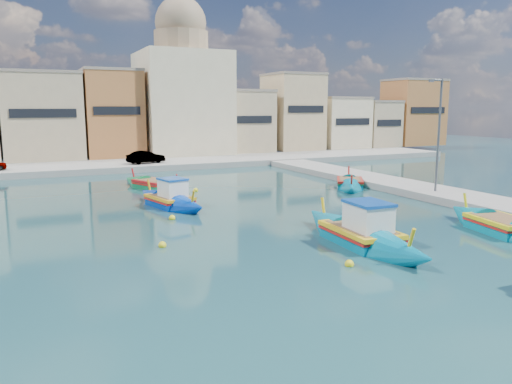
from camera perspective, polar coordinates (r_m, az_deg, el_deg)
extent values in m
plane|color=#112A34|center=(21.64, -2.93, -6.83)|extent=(160.00, 160.00, 0.00)
cube|color=gray|center=(52.16, -16.26, 2.84)|extent=(80.00, 8.00, 0.60)
cube|color=tan|center=(59.02, -23.21, 7.87)|extent=(7.88, 7.44, 8.99)
cube|color=gray|center=(59.12, -23.51, 12.37)|extent=(8.04, 7.59, 0.30)
cube|color=black|center=(55.24, -23.10, 8.28)|extent=(6.30, 0.10, 0.90)
cube|color=#B77039|center=(59.06, -16.07, 8.48)|extent=(6.17, 6.13, 9.43)
cube|color=gray|center=(59.19, -16.29, 13.19)|extent=(6.29, 6.26, 0.30)
cube|color=black|center=(55.98, -15.58, 8.94)|extent=(4.93, 0.10, 0.90)
cube|color=tan|center=(61.49, -9.13, 7.19)|extent=(7.31, 7.69, 6.05)
cube|color=gray|center=(61.44, -9.21, 10.15)|extent=(7.46, 7.85, 0.30)
cube|color=black|center=(57.74, -8.07, 7.37)|extent=(5.85, 0.10, 0.90)
cube|color=tan|center=(63.92, -2.15, 8.00)|extent=(7.54, 7.30, 7.41)
cube|color=gray|center=(63.93, -2.17, 11.46)|extent=(7.69, 7.45, 0.30)
cube|color=black|center=(60.52, -0.78, 8.27)|extent=(6.03, 0.10, 0.90)
cube|color=tan|center=(67.22, 4.20, 9.01)|extent=(6.36, 6.97, 9.63)
cube|color=gray|center=(67.35, 4.26, 13.24)|extent=(6.48, 7.11, 0.30)
cube|color=black|center=(64.14, 5.77, 9.39)|extent=(5.09, 0.10, 0.90)
cube|color=beige|center=(70.92, 9.40, 7.74)|extent=(6.63, 6.70, 6.65)
cube|color=gray|center=(70.90, 9.48, 10.55)|extent=(6.76, 6.83, 0.30)
cube|color=black|center=(68.13, 11.03, 7.90)|extent=(5.30, 0.10, 0.90)
cube|color=tan|center=(74.86, 13.12, 7.54)|extent=(5.08, 7.51, 6.20)
cube|color=gray|center=(74.82, 13.22, 10.03)|extent=(5.18, 7.66, 0.30)
cube|color=black|center=(71.89, 15.01, 7.63)|extent=(4.06, 0.10, 0.90)
cube|color=#B77039|center=(78.69, 17.51, 8.58)|extent=(7.79, 6.00, 9.33)
cube|color=gray|center=(78.78, 17.69, 12.08)|extent=(7.95, 6.12, 0.30)
cube|color=black|center=(76.45, 19.08, 8.83)|extent=(6.23, 0.10, 0.90)
cube|color=beige|center=(61.85, -8.39, 9.98)|extent=(10.00, 10.00, 12.00)
cylinder|color=#9E8466|center=(62.32, -8.56, 16.61)|extent=(6.40, 6.40, 2.40)
sphere|color=#9E8466|center=(62.63, -8.61, 18.60)|extent=(6.00, 6.00, 6.00)
cylinder|color=#595B60|center=(35.77, 20.12, 5.64)|extent=(0.16, 0.16, 8.00)
cylinder|color=#595B60|center=(35.46, 20.02, 11.93)|extent=(1.00, 0.10, 0.10)
cube|color=#595B60|center=(35.11, 19.43, 11.91)|extent=(0.35, 0.15, 0.18)
imported|color=#4C1919|center=(51.18, -12.47, 3.91)|extent=(3.99, 2.32, 1.24)
cube|color=#00779B|center=(23.35, 11.83, -5.26)|extent=(2.35, 3.92, 1.06)
cone|color=#00779B|center=(25.93, 8.02, -3.53)|extent=(2.33, 3.61, 2.73)
cone|color=#00779B|center=(20.88, 16.60, -7.09)|extent=(2.33, 3.61, 2.73)
cube|color=yellow|center=(23.24, 11.87, -4.19)|extent=(2.45, 4.13, 0.19)
cube|color=red|center=(23.28, 11.85, -4.65)|extent=(2.46, 4.00, 0.11)
cube|color=olive|center=(23.22, 11.88, -3.99)|extent=(2.01, 3.56, 0.06)
cylinder|color=yellow|center=(26.05, 7.72, -1.90)|extent=(0.18, 0.51, 1.16)
cylinder|color=yellow|center=(20.47, 17.23, -5.45)|extent=(0.18, 0.51, 1.16)
cube|color=white|center=(22.64, 12.70, -2.85)|extent=(1.60, 2.02, 1.17)
cube|color=#0F47A5|center=(22.51, 12.76, -1.23)|extent=(1.69, 2.16, 0.13)
cube|color=#0033A4|center=(31.77, -9.82, -1.28)|extent=(2.56, 3.41, 0.95)
cone|color=#0033A4|center=(33.97, -11.86, -0.55)|extent=(2.51, 3.20, 2.39)
cone|color=#0033A4|center=(29.61, -7.49, -1.92)|extent=(2.51, 3.20, 2.39)
cube|color=#EAA713|center=(31.70, -9.84, -0.56)|extent=(2.68, 3.59, 0.17)
cube|color=red|center=(31.73, -9.83, -0.87)|extent=(2.67, 3.48, 0.10)
cube|color=olive|center=(31.69, -9.85, -0.43)|extent=(2.22, 3.07, 0.06)
cylinder|color=#EAA713|center=(34.09, -12.09, 0.53)|extent=(0.23, 0.47, 1.04)
cylinder|color=#EAA713|center=(29.28, -7.26, -0.81)|extent=(0.23, 0.47, 1.04)
cube|color=white|center=(31.22, -9.49, 0.41)|extent=(1.66, 1.82, 1.05)
cube|color=#0F47A5|center=(31.13, -9.52, 1.47)|extent=(1.76, 1.94, 0.11)
cube|color=#007A99|center=(39.40, 10.67, 0.80)|extent=(3.25, 3.59, 0.93)
cone|color=#007A99|center=(41.91, 10.54, 1.39)|extent=(3.12, 3.40, 2.35)
cone|color=#007A99|center=(36.88, 10.82, 0.27)|extent=(3.12, 3.40, 2.35)
cube|color=red|center=(39.34, 10.68, 1.36)|extent=(3.40, 3.77, 0.17)
cube|color=#197F33|center=(39.37, 10.68, 1.12)|extent=(3.36, 3.69, 0.09)
cube|color=olive|center=(39.33, 10.69, 1.47)|extent=(2.86, 3.21, 0.06)
cylinder|color=red|center=(42.08, 10.55, 2.26)|extent=(0.35, 0.44, 1.02)
cylinder|color=red|center=(36.54, 10.86, 1.14)|extent=(0.35, 0.44, 1.02)
cube|color=#0B7540|center=(38.87, -11.60, 0.65)|extent=(2.89, 3.39, 0.95)
cone|color=#0B7540|center=(40.77, -13.61, 1.06)|extent=(2.82, 3.23, 2.34)
cone|color=#0B7540|center=(37.01, -9.38, 0.35)|extent=(2.82, 3.23, 2.34)
cube|color=#B11215|center=(38.81, -11.62, 1.24)|extent=(3.02, 3.56, 0.17)
cube|color=red|center=(38.84, -11.61, 0.99)|extent=(3.00, 3.48, 0.09)
cube|color=olive|center=(38.80, -11.62, 1.35)|extent=(2.52, 3.04, 0.06)
cylinder|color=#B11215|center=(40.88, -13.83, 1.95)|extent=(0.30, 0.46, 1.03)
cylinder|color=#B11215|center=(36.74, -9.18, 1.26)|extent=(0.30, 0.46, 1.03)
cube|color=#0087A2|center=(27.60, 26.30, -3.77)|extent=(2.66, 3.54, 1.04)
cone|color=#0087A2|center=(29.60, 23.06, -2.58)|extent=(2.62, 3.33, 2.57)
cube|color=yellow|center=(27.51, 26.37, -2.89)|extent=(2.77, 3.72, 0.19)
cube|color=red|center=(27.55, 26.34, -3.27)|extent=(2.77, 3.61, 0.10)
cube|color=olive|center=(27.49, 26.38, -2.72)|extent=(2.30, 3.19, 0.06)
cylinder|color=yellow|center=(29.68, 22.85, -1.21)|extent=(0.24, 0.51, 1.13)
sphere|color=yellow|center=(22.68, -10.66, -6.01)|extent=(0.36, 0.36, 0.36)
sphere|color=yellow|center=(28.04, -9.56, -2.96)|extent=(0.36, 0.36, 0.36)
sphere|color=yellow|center=(37.12, -6.90, 0.19)|extent=(0.36, 0.36, 0.36)
sphere|color=yellow|center=(31.85, 25.08, -2.23)|extent=(0.36, 0.36, 0.36)
sphere|color=yellow|center=(20.04, 10.62, -8.11)|extent=(0.36, 0.36, 0.36)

